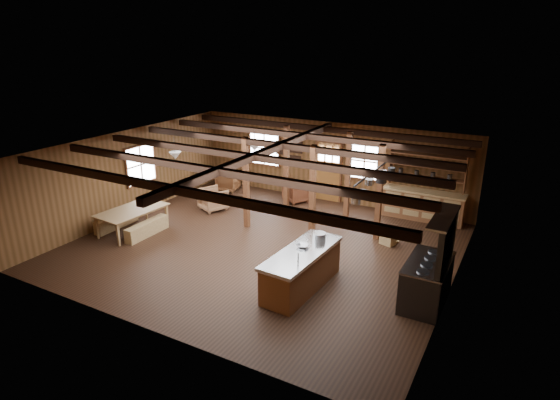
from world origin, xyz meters
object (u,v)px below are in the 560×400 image
object	(u,v)px
kitchen_island	(302,269)
commercial_range	(429,276)
dining_table	(134,221)
armchair_b	(296,192)
armchair_a	(228,182)
armchair_c	(213,199)

from	to	relation	value
kitchen_island	commercial_range	world-z (taller)	commercial_range
commercial_range	dining_table	distance (m)	8.55
kitchen_island	commercial_range	xyz separation A→B (m)	(2.71, 0.74, 0.19)
dining_table	armchair_b	bearing A→B (deg)	-27.65
kitchen_island	commercial_range	size ratio (longest dim) A/B	1.22
armchair_a	armchair_b	xyz separation A→B (m)	(2.84, 0.13, -0.01)
commercial_range	armchair_b	world-z (taller)	commercial_range
commercial_range	dining_table	size ratio (longest dim) A/B	1.03
kitchen_island	dining_table	world-z (taller)	kitchen_island
dining_table	armchair_b	world-z (taller)	dining_table
armchair_b	armchair_a	bearing A→B (deg)	31.72
commercial_range	armchair_b	size ratio (longest dim) A/B	2.81
dining_table	armchair_b	size ratio (longest dim) A/B	2.72
dining_table	armchair_a	world-z (taller)	dining_table
armchair_b	commercial_range	bearing A→B (deg)	169.56
dining_table	armchair_c	xyz separation A→B (m)	(0.91, 2.71, 0.02)
dining_table	armchair_c	distance (m)	2.86
kitchen_island	dining_table	size ratio (longest dim) A/B	1.25
armchair_a	armchair_b	size ratio (longest dim) A/B	1.02
armchair_b	dining_table	bearing A→B (deg)	86.95
armchair_c	dining_table	bearing A→B (deg)	96.30
armchair_a	armchair_c	size ratio (longest dim) A/B	0.93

